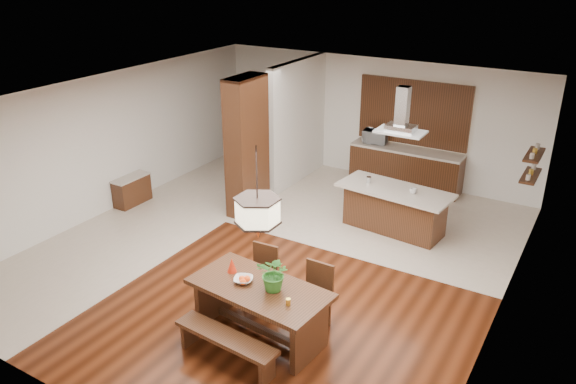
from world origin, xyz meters
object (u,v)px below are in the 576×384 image
Objects in this scene: pendant_lantern at (257,194)px; island_cup at (413,191)px; microwave at (375,137)px; hallway_console at (132,190)px; foliage_plant at (275,274)px; dining_table at (260,300)px; kitchen_island at (394,209)px; range_hood at (402,110)px; dining_bench at (226,349)px; dining_chair_left at (260,277)px; dining_chair_right at (313,298)px; fruit_bowl at (243,280)px.

pendant_lantern is 10.10× the size of island_cup.
pendant_lantern is at bearing -88.47° from microwave.
foliage_plant is (5.21, -2.41, 0.77)m from hallway_console.
pendant_lantern reaches higher than island_cup.
kitchen_island is (0.42, 4.17, -0.14)m from dining_table.
dining_bench is at bearing -95.76° from range_hood.
dining_chair_left is (-0.43, 0.65, -0.12)m from dining_table.
microwave is (-0.91, 7.19, 0.89)m from dining_bench.
pendant_lantern is 1.46× the size of range_hood.
pendant_lantern is at bearing -134.08° from dining_chair_right.
foliage_plant reaches higher than island_cup.
foliage_plant reaches higher than dining_table.
island_cup is at bearing 79.07° from pendant_lantern.
microwave reaches higher than dining_bench.
fruit_bowl is at bearing -177.87° from pendant_lantern.
dining_chair_left is at bearing -103.68° from range_hood.
dining_chair_right is 3.58m from island_cup.
pendant_lantern is (0.07, 0.71, 2.03)m from dining_bench.
kitchen_island is at bearing 168.59° from island_cup.
dining_chair_left is (4.55, -1.79, 0.18)m from hallway_console.
dining_bench is 0.68× the size of kitchen_island.
dining_table is 1.33× the size of dining_bench.
fruit_bowl reaches higher than dining_table.
dining_chair_left is 5.88m from microwave.
foliage_plant is (0.66, -0.61, 0.60)m from dining_chair_left.
dining_bench is 4.94m from island_cup.
foliage_plant is at bearing -86.54° from kitchen_island.
dining_chair_left is 0.43× the size of kitchen_island.
microwave is (-1.40, 2.30, -1.36)m from range_hood.
island_cup is (0.37, -0.07, 0.49)m from kitchen_island.
foliage_plant reaches higher than kitchen_island.
kitchen_island is at bearing 93.00° from dining_chair_right.
dining_chair_left reaches higher than hallway_console.
island_cup is at bearing 79.84° from dining_bench.
dining_table is 1.59× the size of pendant_lantern.
microwave reaches higher than dining_table.
dining_table is 4.01× the size of foliage_plant.
kitchen_island is (0.86, 3.51, -0.03)m from dining_chair_left.
pendant_lantern is at bearing -89.65° from kitchen_island.
dining_chair_right reaches higher than fruit_bowl.
microwave is (-1.77, 2.38, 0.15)m from island_cup.
island_cup is (5.77, 1.65, 0.64)m from hallway_console.
microwave is at bearing 45.17° from hallway_console.
dining_chair_right is 1.79× the size of microwave.
dining_bench is at bearing -111.66° from foliage_plant.
dining_bench is at bearing -78.42° from dining_chair_left.
dining_bench is 1.73× the size of range_hood.
range_hood reaches higher than dining_chair_right.
dining_chair_right is at bearing 34.60° from fruit_bowl.
pendant_lantern reaches higher than dining_chair_left.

